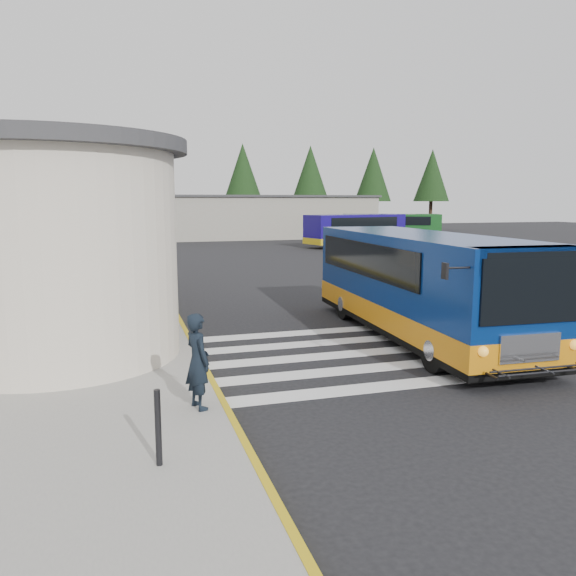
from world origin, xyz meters
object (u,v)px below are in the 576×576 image
object	(u,v)px
transit_bus	(420,288)
far_bus_a	(356,229)
far_bus_b	(391,227)
pedestrian_b	(131,326)
bollard	(158,428)
pedestrian_a	(198,361)

from	to	relation	value
transit_bus	far_bus_a	bearing A→B (deg)	72.32
far_bus_a	far_bus_b	distance (m)	5.68
transit_bus	pedestrian_b	size ratio (longest dim) A/B	6.07
transit_bus	far_bus_b	world-z (taller)	transit_bus
far_bus_a	far_bus_b	bearing A→B (deg)	-72.10
transit_bus	far_bus_b	distance (m)	35.13
far_bus_a	transit_bus	bearing A→B (deg)	143.82
transit_bus	pedestrian_b	xyz separation A→B (m)	(-7.46, -0.84, -0.36)
bollard	far_bus_b	distance (m)	43.78
pedestrian_b	transit_bus	bearing A→B (deg)	59.22
bollard	transit_bus	bearing A→B (deg)	39.23
bollard	far_bus_a	distance (m)	38.72
pedestrian_b	bollard	world-z (taller)	pedestrian_b
pedestrian_a	far_bus_a	world-z (taller)	far_bus_a
pedestrian_a	far_bus_a	bearing A→B (deg)	-46.55
bollard	far_bus_a	xyz separation A→B (m)	(17.81, 34.37, 0.77)
pedestrian_a	far_bus_b	bearing A→B (deg)	-50.29
transit_bus	pedestrian_b	bearing A→B (deg)	-170.86
transit_bus	bollard	xyz separation A→B (m)	(-7.23, -5.91, -0.65)
far_bus_a	far_bus_b	size ratio (longest dim) A/B	1.03
transit_bus	bollard	bearing A→B (deg)	-138.06
pedestrian_a	bollard	world-z (taller)	pedestrian_a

